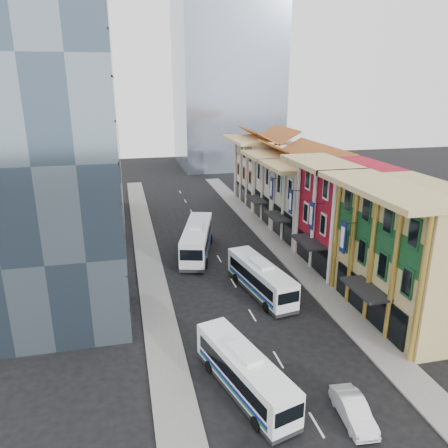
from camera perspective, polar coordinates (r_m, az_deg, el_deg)
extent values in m
plane|color=black|center=(35.13, 7.69, -18.06)|extent=(200.00, 200.00, 0.00)
cube|color=slate|center=(55.94, 7.91, -3.67)|extent=(3.00, 90.00, 0.15)
cube|color=slate|center=(52.55, -9.75, -5.23)|extent=(3.00, 90.00, 0.15)
cube|color=tan|center=(42.54, 23.52, -3.62)|extent=(8.00, 14.00, 12.00)
cube|color=maroon|center=(52.01, 15.83, 1.03)|extent=(8.00, 10.00, 12.00)
cube|color=beige|center=(60.41, 11.47, 2.70)|extent=(8.00, 9.00, 10.00)
cube|color=beige|center=(68.41, 8.38, 4.66)|extent=(8.00, 9.00, 10.00)
cube|color=beige|center=(77.93, 5.57, 6.78)|extent=(8.00, 12.00, 11.00)
cube|color=#384959|center=(46.08, -21.23, 9.85)|extent=(12.00, 26.00, 30.00)
cube|color=gray|center=(69.85, -17.39, 5.99)|extent=(10.00, 18.00, 14.00)
imported|color=silver|center=(31.28, 16.53, -22.28)|extent=(1.91, 4.59, 1.48)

